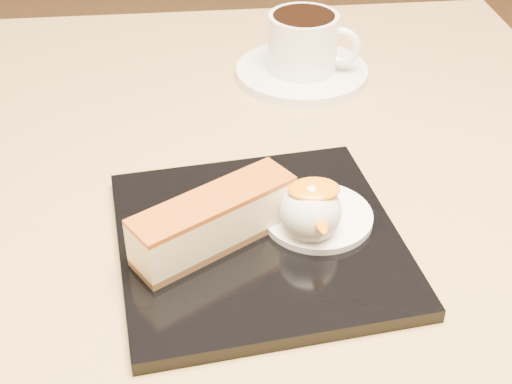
{
  "coord_description": "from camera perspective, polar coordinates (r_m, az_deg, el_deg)",
  "views": [
    {
      "loc": [
        -0.02,
        -0.53,
        1.09
      ],
      "look_at": [
        0.03,
        -0.08,
        0.76
      ],
      "focal_mm": 50.0,
      "sensor_mm": 36.0,
      "label": 1
    }
  ],
  "objects": [
    {
      "name": "ice_cream_scoop",
      "position": [
        0.55,
        4.4,
        -1.57
      ],
      "size": [
        0.05,
        0.05,
        0.05
      ],
      "primitive_type": "sphere",
      "color": "white",
      "rests_on": "cream_smear"
    },
    {
      "name": "coffee_cup",
      "position": [
        0.81,
        3.91,
        11.94
      ],
      "size": [
        0.1,
        0.08,
        0.06
      ],
      "rotation": [
        0.0,
        0.0,
        -0.36
      ],
      "color": "white",
      "rests_on": "saucer"
    },
    {
      "name": "saucer",
      "position": [
        0.83,
        3.67,
        9.56
      ],
      "size": [
        0.15,
        0.15,
        0.01
      ],
      "primitive_type": "cylinder",
      "color": "white",
      "rests_on": "table"
    },
    {
      "name": "mango_sauce",
      "position": [
        0.54,
        4.66,
        0.21
      ],
      "size": [
        0.04,
        0.03,
        0.01
      ],
      "primitive_type": "ellipsoid",
      "color": "orange",
      "rests_on": "ice_cream_scoop"
    },
    {
      "name": "cheesecake",
      "position": [
        0.55,
        -3.37,
        -2.29
      ],
      "size": [
        0.13,
        0.1,
        0.04
      ],
      "rotation": [
        0.0,
        0.0,
        0.55
      ],
      "color": "brown",
      "rests_on": "dessert_plate"
    },
    {
      "name": "cream_smear",
      "position": [
        0.58,
        4.94,
        -1.96
      ],
      "size": [
        0.09,
        0.09,
        0.01
      ],
      "primitive_type": "cylinder",
      "color": "white",
      "rests_on": "dessert_plate"
    },
    {
      "name": "dessert_plate",
      "position": [
        0.57,
        0.21,
        -3.93
      ],
      "size": [
        0.24,
        0.24,
        0.01
      ],
      "primitive_type": "cube",
      "rotation": [
        0.0,
        0.0,
        0.12
      ],
      "color": "black",
      "rests_on": "table"
    },
    {
      "name": "table",
      "position": [
        0.75,
        -2.71,
        -8.72
      ],
      "size": [
        0.8,
        0.8,
        0.72
      ],
      "color": "black",
      "rests_on": "ground"
    },
    {
      "name": "mint_sprig",
      "position": [
        0.6,
        1.77,
        -0.42
      ],
      "size": [
        0.03,
        0.02,
        0.0
      ],
      "color": "#308B2D",
      "rests_on": "cream_smear"
    }
  ]
}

